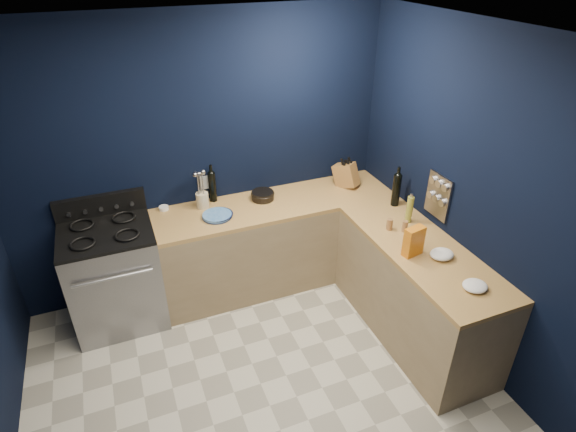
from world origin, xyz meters
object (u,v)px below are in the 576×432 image
plate_stack (217,216)px  utensil_crock (202,200)px  knife_block (346,175)px  gas_range (116,278)px  crouton_bag (414,241)px

plate_stack → utensil_crock: utensil_crock is taller
utensil_crock → knife_block: (1.43, -0.11, 0.04)m
gas_range → crouton_bag: size_ratio=3.81×
plate_stack → utensil_crock: (-0.07, 0.23, 0.06)m
gas_range → utensil_crock: bearing=11.8°
plate_stack → knife_block: knife_block is taller
plate_stack → utensil_crock: 0.25m
plate_stack → knife_block: (1.36, 0.12, 0.10)m
gas_range → plate_stack: (0.95, -0.05, 0.46)m
knife_block → gas_range: bearing=149.3°
plate_stack → crouton_bag: crouton_bag is taller
plate_stack → crouton_bag: size_ratio=1.08×
plate_stack → knife_block: 1.37m
knife_block → crouton_bag: size_ratio=0.97×
crouton_bag → knife_block: bearing=75.5°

